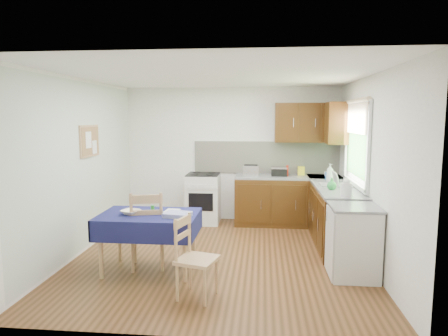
# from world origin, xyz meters

# --- Properties ---
(floor) EXTENTS (4.20, 4.20, 0.00)m
(floor) POSITION_xyz_m (0.00, 0.00, 0.00)
(floor) COLOR #432A12
(floor) RESTS_ON ground
(ceiling) EXTENTS (4.00, 4.20, 0.02)m
(ceiling) POSITION_xyz_m (0.00, 0.00, 2.50)
(ceiling) COLOR white
(ceiling) RESTS_ON wall_back
(wall_back) EXTENTS (4.00, 0.02, 2.50)m
(wall_back) POSITION_xyz_m (0.00, 2.10, 1.25)
(wall_back) COLOR silver
(wall_back) RESTS_ON ground
(wall_front) EXTENTS (4.00, 0.02, 2.50)m
(wall_front) POSITION_xyz_m (0.00, -2.10, 1.25)
(wall_front) COLOR silver
(wall_front) RESTS_ON ground
(wall_left) EXTENTS (0.02, 4.20, 2.50)m
(wall_left) POSITION_xyz_m (-2.00, 0.00, 1.25)
(wall_left) COLOR silver
(wall_left) RESTS_ON ground
(wall_right) EXTENTS (0.02, 4.20, 2.50)m
(wall_right) POSITION_xyz_m (2.00, 0.00, 1.25)
(wall_right) COLOR silver
(wall_right) RESTS_ON ground
(base_cabinets) EXTENTS (1.90, 2.30, 0.86)m
(base_cabinets) POSITION_xyz_m (1.36, 1.26, 0.43)
(base_cabinets) COLOR #381E09
(base_cabinets) RESTS_ON ground
(worktop_back) EXTENTS (1.90, 0.60, 0.04)m
(worktop_back) POSITION_xyz_m (1.05, 1.80, 0.88)
(worktop_back) COLOR slate
(worktop_back) RESTS_ON base_cabinets
(worktop_right) EXTENTS (0.60, 1.70, 0.04)m
(worktop_right) POSITION_xyz_m (1.70, 0.65, 0.88)
(worktop_right) COLOR slate
(worktop_right) RESTS_ON base_cabinets
(worktop_corner) EXTENTS (0.60, 0.60, 0.04)m
(worktop_corner) POSITION_xyz_m (1.70, 1.80, 0.88)
(worktop_corner) COLOR slate
(worktop_corner) RESTS_ON base_cabinets
(splashback) EXTENTS (2.70, 0.02, 0.60)m
(splashback) POSITION_xyz_m (0.65, 2.08, 1.20)
(splashback) COLOR beige
(splashback) RESTS_ON wall_back
(upper_cabinets) EXTENTS (1.20, 0.85, 0.70)m
(upper_cabinets) POSITION_xyz_m (1.52, 1.80, 1.85)
(upper_cabinets) COLOR #381E09
(upper_cabinets) RESTS_ON wall_back
(stove) EXTENTS (0.60, 0.61, 0.92)m
(stove) POSITION_xyz_m (-0.50, 1.80, 0.46)
(stove) COLOR silver
(stove) RESTS_ON ground
(window) EXTENTS (0.04, 1.48, 1.26)m
(window) POSITION_xyz_m (1.97, 0.70, 1.65)
(window) COLOR #265121
(window) RESTS_ON wall_right
(fridge) EXTENTS (0.58, 0.60, 0.89)m
(fridge) POSITION_xyz_m (1.70, -0.55, 0.44)
(fridge) COLOR silver
(fridge) RESTS_ON ground
(corkboard) EXTENTS (0.04, 0.62, 0.47)m
(corkboard) POSITION_xyz_m (-1.97, 0.30, 1.60)
(corkboard) COLOR tan
(corkboard) RESTS_ON wall_left
(dining_table) EXTENTS (1.23, 0.83, 0.74)m
(dining_table) POSITION_xyz_m (-0.83, -0.60, 0.64)
(dining_table) COLOR #131040
(dining_table) RESTS_ON ground
(chair_far) EXTENTS (0.54, 0.54, 1.02)m
(chair_far) POSITION_xyz_m (-0.88, -0.53, 0.54)
(chair_far) COLOR tan
(chair_far) RESTS_ON ground
(chair_near) EXTENTS (0.49, 0.49, 0.90)m
(chair_near) POSITION_xyz_m (-0.15, -1.29, 0.47)
(chair_near) COLOR tan
(chair_near) RESTS_ON ground
(toaster) EXTENTS (0.28, 0.17, 0.21)m
(toaster) POSITION_xyz_m (0.38, 1.70, 1.00)
(toaster) COLOR silver
(toaster) RESTS_ON worktop_back
(sandwich_press) EXTENTS (0.28, 0.24, 0.16)m
(sandwich_press) POSITION_xyz_m (0.88, 1.79, 0.98)
(sandwich_press) COLOR black
(sandwich_press) RESTS_ON worktop_back
(sauce_bottle) EXTENTS (0.04, 0.04, 0.20)m
(sauce_bottle) POSITION_xyz_m (1.03, 1.74, 1.00)
(sauce_bottle) COLOR #AC1F0D
(sauce_bottle) RESTS_ON worktop_back
(yellow_packet) EXTENTS (0.14, 0.11, 0.16)m
(yellow_packet) POSITION_xyz_m (1.29, 1.91, 0.98)
(yellow_packet) COLOR yellow
(yellow_packet) RESTS_ON worktop_back
(dish_rack) EXTENTS (0.46, 0.35, 0.22)m
(dish_rack) POSITION_xyz_m (1.71, 0.82, 0.93)
(dish_rack) COLOR #95959B
(dish_rack) RESTS_ON worktop_right
(kettle) EXTENTS (0.15, 0.15, 0.25)m
(kettle) POSITION_xyz_m (1.69, -0.07, 1.01)
(kettle) COLOR silver
(kettle) RESTS_ON worktop_right
(cup) EXTENTS (0.14, 0.14, 0.10)m
(cup) POSITION_xyz_m (1.73, 1.67, 0.95)
(cup) COLOR silver
(cup) RESTS_ON worktop_back
(soap_bottle_a) EXTENTS (0.16, 0.16, 0.30)m
(soap_bottle_a) POSITION_xyz_m (1.68, 1.18, 1.05)
(soap_bottle_a) COLOR silver
(soap_bottle_a) RESTS_ON worktop_right
(soap_bottle_b) EXTENTS (0.11, 0.11, 0.19)m
(soap_bottle_b) POSITION_xyz_m (1.70, 1.40, 0.99)
(soap_bottle_b) COLOR blue
(soap_bottle_b) RESTS_ON worktop_right
(soap_bottle_c) EXTENTS (0.19, 0.19, 0.17)m
(soap_bottle_c) POSITION_xyz_m (1.59, 0.45, 0.99)
(soap_bottle_c) COLOR #278F3C
(soap_bottle_c) RESTS_ON worktop_right
(plate_bowl) EXTENTS (0.29, 0.29, 0.06)m
(plate_bowl) POSITION_xyz_m (-1.05, -0.65, 0.77)
(plate_bowl) COLOR #F7E6CA
(plate_bowl) RESTS_ON dining_table
(book) EXTENTS (0.20, 0.25, 0.02)m
(book) POSITION_xyz_m (-0.65, -0.47, 0.75)
(book) COLOR white
(book) RESTS_ON dining_table
(spice_jar) EXTENTS (0.05, 0.05, 0.10)m
(spice_jar) POSITION_xyz_m (-0.79, -0.56, 0.79)
(spice_jar) COLOR green
(spice_jar) RESTS_ON dining_table
(tea_towel) EXTENTS (0.35, 0.29, 0.05)m
(tea_towel) POSITION_xyz_m (-0.44, -0.72, 0.77)
(tea_towel) COLOR navy
(tea_towel) RESTS_ON dining_table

